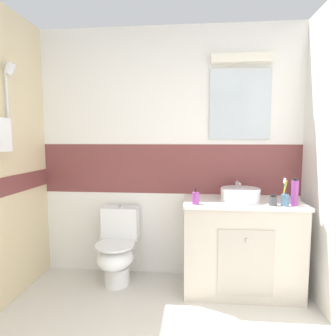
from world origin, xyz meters
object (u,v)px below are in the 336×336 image
object	(u,v)px
sink_basin	(240,194)
hair_gel_jar	(273,200)
toilet	(117,249)
soap_dispenser	(196,198)
shampoo_bottle_tall	(295,192)
toothbrush_cup	(285,198)

from	to	relation	value
sink_basin	hair_gel_jar	size ratio (longest dim) A/B	4.24
toilet	hair_gel_jar	size ratio (longest dim) A/B	7.95
sink_basin	toilet	bearing A→B (deg)	179.01
sink_basin	soap_dispenser	size ratio (longest dim) A/B	2.77
toilet	soap_dispenser	world-z (taller)	soap_dispenser
toilet	shampoo_bottle_tall	bearing A→B (deg)	-6.43
toothbrush_cup	hair_gel_jar	distance (m)	0.10
sink_basin	toilet	distance (m)	1.28
sink_basin	toothbrush_cup	size ratio (longest dim) A/B	1.68
soap_dispenser	hair_gel_jar	size ratio (longest dim) A/B	1.53
toilet	toothbrush_cup	xyz separation A→B (m)	(1.48, -0.20, 0.57)
sink_basin	shampoo_bottle_tall	bearing A→B (deg)	-20.57
sink_basin	toothbrush_cup	distance (m)	0.38
sink_basin	soap_dispenser	distance (m)	0.44
toilet	toothbrush_cup	size ratio (longest dim) A/B	3.15
toothbrush_cup	hair_gel_jar	size ratio (longest dim) A/B	2.53
toilet	soap_dispenser	bearing A→B (deg)	-15.18
hair_gel_jar	toothbrush_cup	bearing A→B (deg)	-5.41
sink_basin	hair_gel_jar	distance (m)	0.30
sink_basin	toilet	world-z (taller)	sink_basin
toilet	soap_dispenser	distance (m)	0.95
soap_dispenser	toilet	bearing A→B (deg)	164.82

